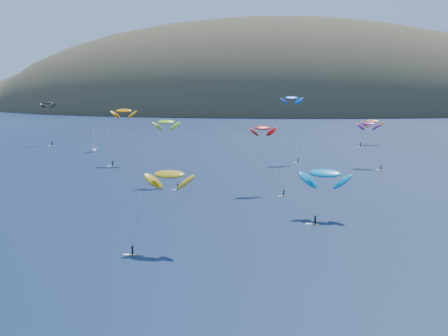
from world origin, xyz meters
name	(u,v)px	position (x,y,z in m)	size (l,w,h in m)	color
ground	(154,313)	(0.00, 0.00, 0.00)	(2800.00, 2800.00, 0.00)	black
island	(294,119)	(39.40, 562.36, -10.74)	(730.00, 300.00, 210.00)	#3D3526
sailboat	(94,149)	(-62.64, 187.75, 0.91)	(8.85, 7.71, 10.61)	white
kitesurfer_1	(124,111)	(-39.72, 149.88, 20.14)	(9.74, 10.47, 22.77)	gold
kitesurfer_2	(169,174)	(-3.35, 34.43, 14.37)	(11.77, 9.37, 17.03)	gold
kitesurfer_3	(166,122)	(-16.08, 106.67, 19.16)	(10.04, 13.43, 21.47)	gold
kitesurfer_4	(292,98)	(23.81, 159.79, 24.82)	(9.58, 6.90, 27.29)	gold
kitesurfer_5	(325,173)	(28.92, 63.03, 10.52)	(12.83, 12.52, 13.81)	gold
kitesurfer_6	(368,124)	(51.86, 150.00, 15.78)	(8.80, 13.39, 18.06)	gold
kitesurfer_9	(263,128)	(13.72, 95.80, 18.40)	(11.12, 10.60, 20.60)	gold
kitesurfer_11	(372,121)	(65.40, 226.48, 11.30)	(13.64, 16.00, 14.30)	gold
kitesurfer_12	(48,103)	(-92.75, 214.61, 20.08)	(8.36, 8.84, 22.26)	gold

